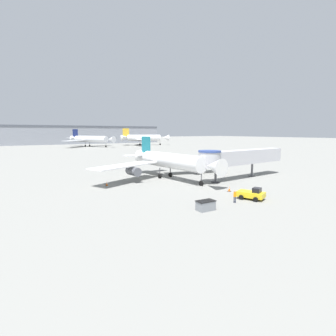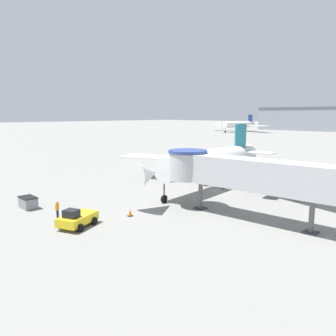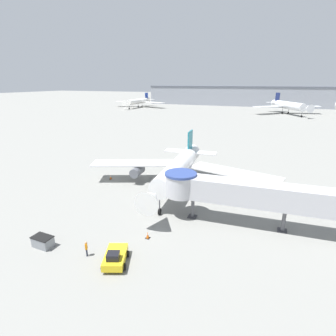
% 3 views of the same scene
% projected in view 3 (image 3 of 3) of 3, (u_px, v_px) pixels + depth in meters
% --- Properties ---
extents(ground_plane, '(800.00, 800.00, 0.00)m').
position_uv_depth(ground_plane, '(181.00, 189.00, 43.79)').
color(ground_plane, gray).
extents(main_airplane, '(32.84, 25.03, 8.37)m').
position_uv_depth(main_airplane, '(178.00, 169.00, 42.74)').
color(main_airplane, white).
rests_on(main_airplane, ground_plane).
extents(jet_bridge, '(23.40, 4.71, 6.05)m').
position_uv_depth(jet_bridge, '(246.00, 193.00, 31.59)').
color(jet_bridge, '#B7B7BC').
rests_on(jet_bridge, ground_plane).
extents(pushback_tug_yellow, '(3.15, 4.08, 1.74)m').
position_uv_depth(pushback_tug_yellow, '(115.00, 257.00, 25.67)').
color(pushback_tug_yellow, yellow).
rests_on(pushback_tug_yellow, ground_plane).
extents(service_container_gray, '(2.31, 1.44, 1.21)m').
position_uv_depth(service_container_gray, '(43.00, 242.00, 28.42)').
color(service_container_gray, gray).
rests_on(service_container_gray, ground_plane).
extents(traffic_cone_apron_front, '(0.39, 0.39, 0.65)m').
position_uv_depth(traffic_cone_apron_front, '(118.00, 254.00, 26.78)').
color(traffic_cone_apron_front, black).
rests_on(traffic_cone_apron_front, ground_plane).
extents(traffic_cone_port_wing, '(0.47, 0.47, 0.77)m').
position_uv_depth(traffic_cone_port_wing, '(111.00, 177.00, 48.28)').
color(traffic_cone_port_wing, black).
rests_on(traffic_cone_port_wing, ground_plane).
extents(traffic_cone_near_nose, '(0.49, 0.49, 0.81)m').
position_uv_depth(traffic_cone_near_nose, '(148.00, 235.00, 29.99)').
color(traffic_cone_near_nose, black).
rests_on(traffic_cone_near_nose, ground_plane).
extents(ground_crew_marshaller, '(0.32, 0.38, 1.71)m').
position_uv_depth(ground_crew_marshaller, '(86.00, 248.00, 26.75)').
color(ground_crew_marshaller, '#1E2338').
rests_on(ground_crew_marshaller, ground_plane).
extents(background_jet_blue_tail, '(38.26, 34.05, 9.57)m').
position_uv_depth(background_jet_blue_tail, '(138.00, 101.00, 182.13)').
color(background_jet_blue_tail, white).
rests_on(background_jet_blue_tail, ground_plane).
extents(background_jet_navy_tail, '(35.25, 34.21, 11.07)m').
position_uv_depth(background_jet_navy_tail, '(289.00, 105.00, 143.29)').
color(background_jet_navy_tail, silver).
rests_on(background_jet_navy_tail, ground_plane).
extents(terminal_building, '(174.81, 25.82, 14.18)m').
position_uv_depth(terminal_building, '(265.00, 96.00, 194.11)').
color(terminal_building, gray).
rests_on(terminal_building, ground_plane).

